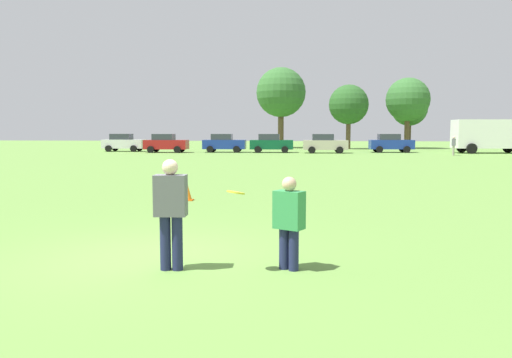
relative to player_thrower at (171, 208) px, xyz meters
name	(u,v)px	position (x,y,z in m)	size (l,w,h in m)	color
ground_plane	(151,257)	(-0.56, 0.74, -0.94)	(199.74, 199.74, 0.00)	#608C3D
player_thrower	(171,208)	(0.00, 0.00, 0.00)	(0.48, 0.30, 1.67)	#1E234C
player_defender	(289,218)	(1.75, 0.20, -0.16)	(0.50, 0.43, 1.41)	#1E234C
frisbee	(236,192)	(0.98, -0.04, 0.25)	(0.27, 0.27, 0.09)	yellow
traffic_cone	(188,193)	(-1.57, 7.49, -0.71)	(0.32, 0.32, 0.48)	#D8590C
parked_car_near_left	(123,142)	(-16.98, 43.04, -0.01)	(4.26, 2.33, 1.82)	silver
parked_car_mid_left	(166,143)	(-11.89, 40.95, -0.01)	(4.26, 2.33, 1.82)	maroon
parked_car_center	(224,143)	(-6.30, 42.12, -0.01)	(4.26, 2.33, 1.82)	navy
parked_car_mid_right	(271,143)	(-1.57, 41.91, -0.01)	(4.26, 2.33, 1.82)	#0C4C2D
parked_car_near_right	(325,143)	(3.62, 41.26, -0.01)	(4.26, 2.33, 1.82)	#B7AD99
parked_car_far_right	(391,143)	(10.15, 43.43, -0.01)	(4.26, 2.33, 1.82)	navy
box_truck	(498,135)	(19.96, 42.66, 0.81)	(8.58, 3.21, 3.18)	white
bystander_sideline_watcher	(454,145)	(14.44, 37.28, 0.01)	(0.42, 0.53, 1.67)	gray
tree_west_oak	(281,93)	(-1.37, 55.73, 5.92)	(6.14, 6.14, 9.98)	brown
tree_west_maple	(349,105)	(6.72, 52.66, 4.23)	(4.62, 4.62, 7.51)	brown
tree_center_elm	(408,100)	(13.84, 54.78, 4.88)	(5.20, 5.20, 8.45)	brown
tree_east_birch	(410,108)	(14.43, 56.60, 3.98)	(4.40, 4.40, 7.15)	brown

